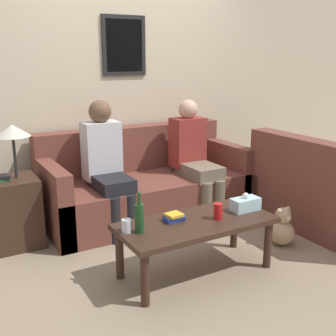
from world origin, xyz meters
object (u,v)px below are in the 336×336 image
at_px(couch_main, 145,186).
at_px(person_left, 106,162).
at_px(coffee_table, 196,228).
at_px(person_right, 194,154).
at_px(wine_bottle, 139,217).
at_px(drinking_glass, 127,226).
at_px(teddy_bear, 282,229).
at_px(couch_side, 330,197).

distance_m(couch_main, person_left, 0.59).
relative_size(coffee_table, person_right, 1.01).
xyz_separation_m(couch_main, wine_bottle, (-0.67, -1.26, 0.23)).
bearing_deg(drinking_glass, coffee_table, -6.65).
distance_m(coffee_table, drinking_glass, 0.55).
bearing_deg(couch_main, drinking_glass, -121.69).
xyz_separation_m(couch_main, teddy_bear, (0.71, -1.24, -0.15)).
distance_m(coffee_table, person_right, 1.33).
bearing_deg(couch_main, coffee_table, -99.60).
bearing_deg(couch_main, person_left, -163.23).
relative_size(couch_side, drinking_glass, 15.02).
bearing_deg(drinking_glass, person_left, 75.03).
relative_size(wine_bottle, person_left, 0.24).
bearing_deg(couch_side, person_left, 60.64).
bearing_deg(person_right, couch_main, 160.23).
height_order(drinking_glass, teddy_bear, drinking_glass).
bearing_deg(teddy_bear, person_right, 101.93).
xyz_separation_m(wine_bottle, person_left, (0.21, 1.12, 0.12)).
relative_size(wine_bottle, drinking_glass, 3.04).
bearing_deg(couch_main, wine_bottle, -118.09).
distance_m(couch_main, person_right, 0.61).
distance_m(coffee_table, person_left, 1.20).
bearing_deg(coffee_table, person_left, 102.23).
bearing_deg(couch_side, teddy_bear, 95.58).
bearing_deg(person_right, person_left, 177.92).
xyz_separation_m(person_left, teddy_bear, (1.17, -1.10, -0.50)).
relative_size(drinking_glass, person_left, 0.08).
bearing_deg(person_left, couch_side, -29.36).
xyz_separation_m(coffee_table, teddy_bear, (0.93, 0.04, -0.22)).
height_order(wine_bottle, person_left, person_left).
bearing_deg(person_right, coffee_table, -122.38).
bearing_deg(couch_main, person_right, -19.77).
relative_size(couch_side, wine_bottle, 4.95).
relative_size(person_left, person_right, 1.04).
height_order(couch_main, couch_side, same).
bearing_deg(couch_side, couch_main, 49.55).
bearing_deg(teddy_bear, drinking_glass, 178.97).
distance_m(person_left, teddy_bear, 1.68).
xyz_separation_m(coffee_table, wine_bottle, (-0.45, 0.02, 0.17)).
relative_size(couch_side, teddy_bear, 4.18).
xyz_separation_m(couch_side, person_left, (-1.84, 1.04, 0.34)).
distance_m(drinking_glass, teddy_bear, 1.49).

